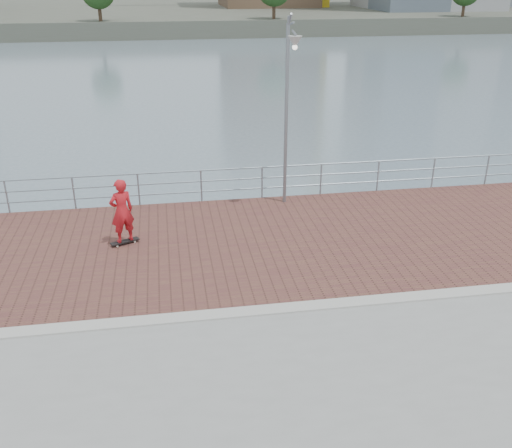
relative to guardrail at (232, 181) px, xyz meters
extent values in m
plane|color=slate|center=(0.00, -7.00, -2.69)|extent=(400.00, 400.00, 0.00)
cube|color=brown|center=(0.00, -3.40, -0.68)|extent=(40.00, 6.80, 0.02)
cube|color=#B7B5AD|center=(0.00, -7.00, -0.66)|extent=(40.00, 0.40, 0.06)
cube|color=#4C5142|center=(0.00, 115.50, -1.44)|extent=(320.00, 95.00, 2.50)
cylinder|color=#8C9EA8|center=(-7.18, 0.00, -0.14)|extent=(0.06, 0.06, 1.10)
cylinder|color=#8C9EA8|center=(-5.13, 0.00, -0.14)|extent=(0.06, 0.06, 1.10)
cylinder|color=#8C9EA8|center=(-3.08, 0.00, -0.14)|extent=(0.06, 0.06, 1.10)
cylinder|color=#8C9EA8|center=(-1.03, 0.00, -0.14)|extent=(0.06, 0.06, 1.10)
cylinder|color=#8C9EA8|center=(1.03, 0.00, -0.14)|extent=(0.06, 0.06, 1.10)
cylinder|color=#8C9EA8|center=(3.08, 0.00, -0.14)|extent=(0.06, 0.06, 1.10)
cylinder|color=#8C9EA8|center=(5.13, 0.00, -0.14)|extent=(0.06, 0.06, 1.10)
cylinder|color=#8C9EA8|center=(7.18, 0.00, -0.14)|extent=(0.06, 0.06, 1.10)
cylinder|color=#8C9EA8|center=(9.24, 0.00, -0.14)|extent=(0.06, 0.06, 1.10)
cylinder|color=#8C9EA8|center=(0.00, 0.00, 0.41)|extent=(39.00, 0.05, 0.05)
cylinder|color=#8C9EA8|center=(0.00, 0.00, 0.03)|extent=(39.00, 0.05, 0.05)
cylinder|color=#8C9EA8|center=(0.00, 0.00, -0.33)|extent=(39.00, 0.05, 0.05)
cylinder|color=gray|center=(1.70, -0.50, 2.16)|extent=(0.11, 0.11, 5.69)
cylinder|color=gray|center=(1.70, -0.97, 5.00)|extent=(0.07, 0.95, 0.07)
cone|color=#B2B2AD|center=(1.70, -1.45, 4.81)|extent=(0.42, 0.42, 0.33)
cube|color=black|center=(-3.43, -2.93, -0.59)|extent=(0.83, 0.53, 0.03)
cylinder|color=beige|center=(-3.64, -3.10, -0.64)|extent=(0.07, 0.06, 0.06)
cylinder|color=beige|center=(-3.16, -2.89, -0.64)|extent=(0.07, 0.06, 0.06)
cylinder|color=beige|center=(-3.70, -2.97, -0.64)|extent=(0.07, 0.06, 0.06)
cylinder|color=beige|center=(-3.22, -2.75, -0.64)|extent=(0.07, 0.06, 0.06)
imported|color=red|center=(-3.43, -2.93, 0.34)|extent=(0.80, 0.68, 1.85)
cylinder|color=#473323|center=(-10.00, 70.00, 1.63)|extent=(0.50, 0.50, 3.64)
cylinder|color=#473323|center=(15.00, 70.00, 1.77)|extent=(0.50, 0.50, 3.91)
cylinder|color=#473323|center=(45.00, 70.00, 1.56)|extent=(0.50, 0.50, 3.51)
camera|label=1|loc=(-2.12, -17.89, 6.44)|focal=40.00mm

